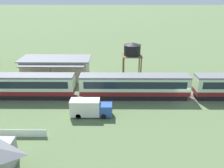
# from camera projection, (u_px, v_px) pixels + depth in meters

# --- Properties ---
(ground_plane) EXTENTS (600.00, 600.00, 0.00)m
(ground_plane) POSITION_uv_depth(u_px,v_px,m) (182.00, 100.00, 41.06)
(ground_plane) COLOR #566B42
(passenger_train) EXTENTS (79.16, 3.16, 4.23)m
(passenger_train) POSITION_uv_depth(u_px,v_px,m) (79.00, 85.00, 41.35)
(passenger_train) COLOR maroon
(passenger_train) RESTS_ON ground_plane
(railway_track) EXTENTS (133.81, 3.60, 0.04)m
(railway_track) POSITION_uv_depth(u_px,v_px,m) (66.00, 97.00, 42.23)
(railway_track) COLOR #665B51
(railway_track) RESTS_ON ground_plane
(station_building) EXTENTS (14.75, 7.82, 4.45)m
(station_building) POSITION_uv_depth(u_px,v_px,m) (56.00, 68.00, 50.84)
(station_building) COLOR #BCB293
(station_building) RESTS_ON ground_plane
(water_tower) EXTENTS (4.03, 4.03, 7.88)m
(water_tower) POSITION_uv_depth(u_px,v_px,m) (132.00, 50.00, 48.89)
(water_tower) COLOR brown
(water_tower) RESTS_ON ground_plane
(delivery_truck_blue) EXTENTS (6.28, 2.04, 2.64)m
(delivery_truck_blue) POSITION_uv_depth(u_px,v_px,m) (90.00, 108.00, 35.54)
(delivery_truck_blue) COLOR #2D519E
(delivery_truck_blue) RESTS_ON ground_plane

